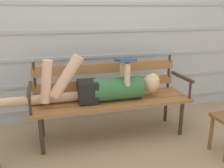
# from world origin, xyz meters

# --- Properties ---
(ground_plane) EXTENTS (12.00, 12.00, 0.00)m
(ground_plane) POSITION_xyz_m (0.00, 0.00, 0.00)
(ground_plane) COLOR tan
(house_siding) EXTENTS (5.00, 0.08, 2.57)m
(house_siding) POSITION_xyz_m (0.00, 0.71, 1.28)
(house_siding) COLOR #B2BCC6
(house_siding) RESTS_ON ground
(park_bench) EXTENTS (1.73, 0.50, 0.85)m
(park_bench) POSITION_xyz_m (-0.00, 0.17, 0.47)
(park_bench) COLOR #9E6638
(park_bench) RESTS_ON ground
(reclining_person) EXTENTS (1.75, 0.26, 0.54)m
(reclining_person) POSITION_xyz_m (-0.09, 0.10, 0.58)
(reclining_person) COLOR #33703D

